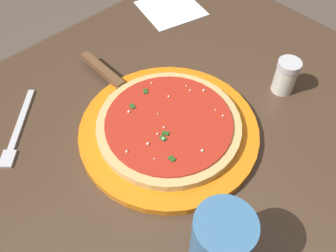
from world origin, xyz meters
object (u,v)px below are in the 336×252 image
object	(u,v)px
fork	(18,131)
parmesan_shaker	(286,76)
cup_tall_drink	(221,243)
serving_plate	(168,130)
napkin_folded_right	(171,8)
pizza	(168,124)
pizza_server	(114,80)

from	to	relation	value
fork	parmesan_shaker	world-z (taller)	parmesan_shaker
cup_tall_drink	fork	xyz separation A→B (m)	(0.09, -0.42, -0.06)
serving_plate	napkin_folded_right	xyz separation A→B (m)	(-0.28, -0.29, -0.01)
pizza	fork	xyz separation A→B (m)	(0.20, -0.20, -0.02)
serving_plate	cup_tall_drink	size ratio (longest dim) A/B	2.68
pizza	parmesan_shaker	xyz separation A→B (m)	(-0.25, 0.08, 0.01)
napkin_folded_right	cup_tall_drink	bearing A→B (deg)	52.22
napkin_folded_right	parmesan_shaker	world-z (taller)	parmesan_shaker
pizza_server	fork	distance (m)	0.21
serving_plate	cup_tall_drink	world-z (taller)	cup_tall_drink
parmesan_shaker	cup_tall_drink	bearing A→B (deg)	21.34
serving_plate	fork	size ratio (longest dim) A/B	2.30
pizza	parmesan_shaker	world-z (taller)	parmesan_shaker
pizza	fork	world-z (taller)	pizza
pizza	pizza_server	world-z (taller)	pizza
pizza	pizza_server	xyz separation A→B (m)	(-0.00, -0.16, -0.00)
parmesan_shaker	pizza_server	bearing A→B (deg)	-44.16
napkin_folded_right	parmesan_shaker	xyz separation A→B (m)	(0.03, 0.37, 0.04)
pizza_server	serving_plate	bearing A→B (deg)	89.40
pizza	parmesan_shaker	distance (m)	0.26
parmesan_shaker	fork	bearing A→B (deg)	-31.30
serving_plate	parmesan_shaker	size ratio (longest dim) A/B	4.50
napkin_folded_right	pizza	bearing A→B (deg)	45.49
serving_plate	pizza_server	distance (m)	0.16
napkin_folded_right	fork	bearing A→B (deg)	10.57
napkin_folded_right	fork	world-z (taller)	fork
pizza_server	napkin_folded_right	bearing A→B (deg)	-155.82
napkin_folded_right	parmesan_shaker	bearing A→B (deg)	84.81
napkin_folded_right	parmesan_shaker	distance (m)	0.37
serving_plate	pizza	distance (m)	0.02
cup_tall_drink	napkin_folded_right	bearing A→B (deg)	-127.78
pizza	cup_tall_drink	distance (m)	0.25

